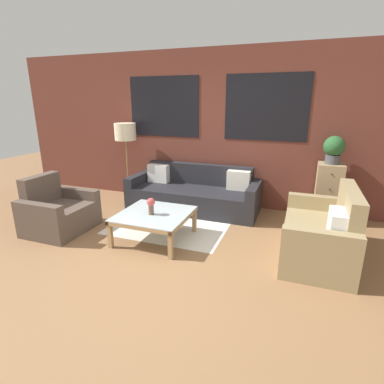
% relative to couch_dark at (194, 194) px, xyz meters
% --- Properties ---
extents(ground_plane, '(16.00, 16.00, 0.00)m').
position_rel_couch_dark_xyz_m(ground_plane, '(0.18, -1.95, -0.28)').
color(ground_plane, '#8E6642').
extents(wall_back_brick, '(8.40, 0.09, 2.80)m').
position_rel_couch_dark_xyz_m(wall_back_brick, '(0.18, 0.49, 1.13)').
color(wall_back_brick, brown).
rests_on(wall_back_brick, ground_plane).
extents(rug, '(1.80, 1.54, 0.00)m').
position_rel_couch_dark_xyz_m(rug, '(-0.09, -0.77, -0.27)').
color(rug, silver).
rests_on(rug, ground_plane).
extents(couch_dark, '(2.34, 0.88, 0.78)m').
position_rel_couch_dark_xyz_m(couch_dark, '(0.00, 0.00, 0.00)').
color(couch_dark, '#232328').
rests_on(couch_dark, ground_plane).
extents(settee_vintage, '(0.80, 1.42, 0.92)m').
position_rel_couch_dark_xyz_m(settee_vintage, '(2.11, -1.15, 0.04)').
color(settee_vintage, '#99845B').
rests_on(settee_vintage, ground_plane).
extents(armchair_corner, '(0.80, 0.93, 0.84)m').
position_rel_couch_dark_xyz_m(armchair_corner, '(-1.62, -1.60, 0.00)').
color(armchair_corner, brown).
rests_on(armchair_corner, ground_plane).
extents(coffee_table, '(0.96, 0.96, 0.40)m').
position_rel_couch_dark_xyz_m(coffee_table, '(-0.09, -1.39, 0.07)').
color(coffee_table, silver).
rests_on(coffee_table, ground_plane).
extents(floor_lamp, '(0.41, 0.41, 1.50)m').
position_rel_couch_dark_xyz_m(floor_lamp, '(-1.44, 0.11, 1.02)').
color(floor_lamp, olive).
rests_on(floor_lamp, ground_plane).
extents(drawer_cabinet, '(0.39, 0.42, 0.96)m').
position_rel_couch_dark_xyz_m(drawer_cabinet, '(2.24, 0.21, 0.20)').
color(drawer_cabinet, tan).
rests_on(drawer_cabinet, ground_plane).
extents(potted_plant, '(0.32, 0.32, 0.43)m').
position_rel_couch_dark_xyz_m(potted_plant, '(2.24, 0.21, 0.93)').
color(potted_plant, '#47474C').
rests_on(potted_plant, drawer_cabinet).
extents(flower_vase, '(0.11, 0.11, 0.24)m').
position_rel_couch_dark_xyz_m(flower_vase, '(-0.11, -1.45, 0.27)').
color(flower_vase, brown).
rests_on(flower_vase, coffee_table).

